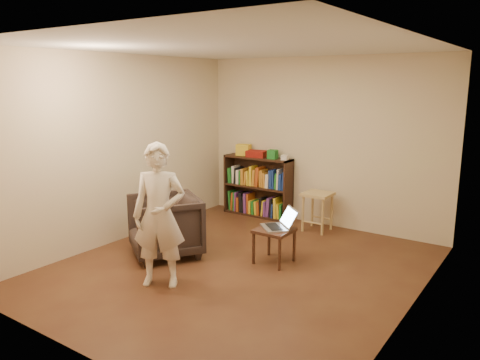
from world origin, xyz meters
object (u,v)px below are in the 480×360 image
Objects in this scene: side_table at (274,235)px; person at (159,215)px; armchair at (165,226)px; laptop at (279,224)px; bookshelf at (258,190)px; stool at (318,200)px.

side_table is 1.51m from person.
laptop is at bearing 60.03° from armchair.
side_table is at bearing 31.51° from person.
person reaches higher than bookshelf.
armchair reaches higher than stool.
person reaches higher than laptop.
stool is (1.19, -0.20, 0.04)m from bookshelf.
person reaches higher than side_table.
laptop is at bearing -50.27° from bookshelf.
bookshelf is at bearing 170.36° from stool.
stool is at bearing 94.25° from armchair.
person is at bearing -78.47° from bookshelf.
bookshelf reaches higher than laptop.
laptop is at bearing 31.83° from person.
side_table is 0.27× the size of person.
bookshelf is 1.38× the size of armchair.
person is at bearing -102.08° from stool.
side_table is at bearing -85.43° from stool.
stool is 0.68× the size of armchair.
person is at bearing -119.18° from side_table.
laptop is at bearing -83.94° from stool.
person is (0.60, -2.95, 0.36)m from bookshelf.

